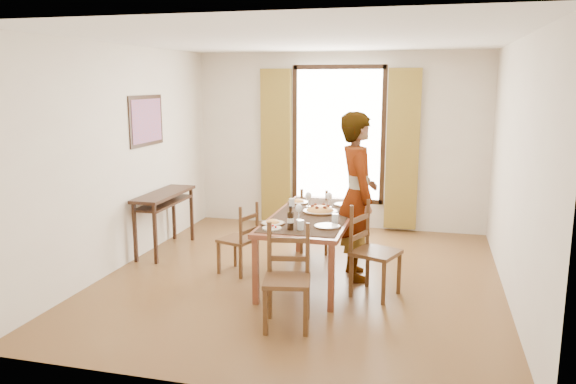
% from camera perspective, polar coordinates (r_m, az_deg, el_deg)
% --- Properties ---
extents(ground, '(5.00, 5.00, 0.00)m').
position_cam_1_polar(ground, '(6.64, 1.37, -8.70)').
color(ground, '#58361B').
rests_on(ground, ground).
extents(room_shell, '(4.60, 5.10, 2.74)m').
position_cam_1_polar(room_shell, '(6.41, 1.66, 4.77)').
color(room_shell, beige).
rests_on(room_shell, ground).
extents(console_table, '(0.38, 1.20, 0.80)m').
position_cam_1_polar(console_table, '(7.68, -12.47, -0.91)').
color(console_table, black).
rests_on(console_table, ground).
extents(dining_table, '(0.90, 2.00, 0.76)m').
position_cam_1_polar(dining_table, '(6.47, 2.52, -2.81)').
color(dining_table, brown).
rests_on(dining_table, ground).
extents(chair_west, '(0.48, 0.48, 0.86)m').
position_cam_1_polar(chair_west, '(6.70, -4.92, -4.95)').
color(chair_west, '#53371B').
rests_on(chair_west, ground).
extents(chair_north, '(0.39, 0.39, 0.88)m').
position_cam_1_polar(chair_north, '(7.52, 2.89, -3.08)').
color(chair_north, '#53371B').
rests_on(chair_north, ground).
extents(chair_south, '(0.49, 0.49, 0.96)m').
position_cam_1_polar(chair_south, '(5.26, -0.07, -8.96)').
color(chair_south, '#53371B').
rests_on(chair_south, ground).
extents(chair_east, '(0.57, 0.57, 1.00)m').
position_cam_1_polar(chair_east, '(6.06, 8.61, -6.15)').
color(chair_east, '#53371B').
rests_on(chair_east, ground).
extents(man, '(1.01, 0.93, 1.93)m').
position_cam_1_polar(man, '(6.47, 7.04, -0.44)').
color(man, gray).
rests_on(man, ground).
extents(plate_sw, '(0.27, 0.27, 0.05)m').
position_cam_1_polar(plate_sw, '(6.00, -1.56, -3.04)').
color(plate_sw, silver).
rests_on(plate_sw, dining_table).
extents(plate_se, '(0.27, 0.27, 0.05)m').
position_cam_1_polar(plate_se, '(5.89, 4.00, -3.33)').
color(plate_se, silver).
rests_on(plate_se, dining_table).
extents(plate_nw, '(0.27, 0.27, 0.05)m').
position_cam_1_polar(plate_nw, '(7.04, 1.05, -0.91)').
color(plate_nw, silver).
rests_on(plate_nw, dining_table).
extents(plate_ne, '(0.27, 0.27, 0.05)m').
position_cam_1_polar(plate_ne, '(6.94, 5.81, -1.13)').
color(plate_ne, silver).
rests_on(plate_ne, dining_table).
extents(pasta_platter, '(0.40, 0.40, 0.10)m').
position_cam_1_polar(pasta_platter, '(6.53, 3.29, -1.67)').
color(pasta_platter, '#BD4F18').
rests_on(pasta_platter, dining_table).
extents(caprese_plate, '(0.20, 0.20, 0.04)m').
position_cam_1_polar(caprese_plate, '(5.81, -1.65, -3.59)').
color(caprese_plate, silver).
rests_on(caprese_plate, dining_table).
extents(wine_glass_a, '(0.08, 0.08, 0.18)m').
position_cam_1_polar(wine_glass_a, '(6.16, 1.10, -2.04)').
color(wine_glass_a, white).
rests_on(wine_glass_a, dining_table).
extents(wine_glass_b, '(0.08, 0.08, 0.18)m').
position_cam_1_polar(wine_glass_b, '(6.81, 4.19, -0.79)').
color(wine_glass_b, white).
rests_on(wine_glass_b, dining_table).
extents(wine_glass_c, '(0.08, 0.08, 0.18)m').
position_cam_1_polar(wine_glass_c, '(6.82, 2.09, -0.75)').
color(wine_glass_c, white).
rests_on(wine_glass_c, dining_table).
extents(tumbler_a, '(0.07, 0.07, 0.10)m').
position_cam_1_polar(tumbler_a, '(6.07, 4.81, -2.69)').
color(tumbler_a, silver).
rests_on(tumbler_a, dining_table).
extents(tumbler_b, '(0.07, 0.07, 0.10)m').
position_cam_1_polar(tumbler_b, '(6.83, 0.39, -1.09)').
color(tumbler_b, silver).
rests_on(tumbler_b, dining_table).
extents(tumbler_c, '(0.07, 0.07, 0.10)m').
position_cam_1_polar(tumbler_c, '(5.78, 1.28, -3.36)').
color(tumbler_c, silver).
rests_on(tumbler_c, dining_table).
extents(wine_bottle, '(0.07, 0.07, 0.25)m').
position_cam_1_polar(wine_bottle, '(5.76, 0.25, -2.65)').
color(wine_bottle, black).
rests_on(wine_bottle, dining_table).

